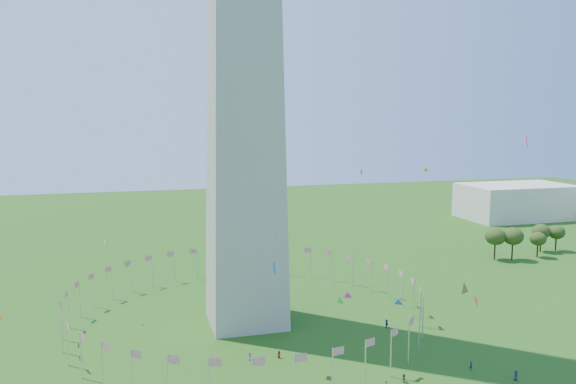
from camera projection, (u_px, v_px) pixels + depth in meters
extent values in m
cylinder|color=silver|center=(403.00, 289.00, 140.82)|extent=(0.24, 0.24, 9.00)
cylinder|color=silver|center=(388.00, 282.00, 147.30)|extent=(0.24, 0.24, 9.00)
cylinder|color=silver|center=(371.00, 275.00, 153.25)|extent=(0.24, 0.24, 9.00)
cylinder|color=silver|center=(353.00, 270.00, 158.51)|extent=(0.24, 0.24, 9.00)
cylinder|color=silver|center=(332.00, 266.00, 162.90)|extent=(0.24, 0.24, 9.00)
cylinder|color=silver|center=(311.00, 263.00, 166.30)|extent=(0.24, 0.24, 9.00)
cylinder|color=silver|center=(289.00, 261.00, 168.61)|extent=(0.24, 0.24, 9.00)
cylinder|color=silver|center=(266.00, 260.00, 169.75)|extent=(0.24, 0.24, 9.00)
cylinder|color=silver|center=(243.00, 260.00, 169.68)|extent=(0.24, 0.24, 9.00)
cylinder|color=silver|center=(220.00, 261.00, 168.42)|extent=(0.24, 0.24, 9.00)
cylinder|color=silver|center=(197.00, 263.00, 166.00)|extent=(0.24, 0.24, 9.00)
cylinder|color=silver|center=(174.00, 266.00, 162.49)|extent=(0.24, 0.24, 9.00)
cylinder|color=silver|center=(152.00, 271.00, 158.00)|extent=(0.24, 0.24, 9.00)
cylinder|color=silver|center=(131.00, 276.00, 152.67)|extent=(0.24, 0.24, 9.00)
cylinder|color=silver|center=(112.00, 282.00, 146.65)|extent=(0.24, 0.24, 9.00)
cylinder|color=silver|center=(94.00, 290.00, 140.13)|extent=(0.24, 0.24, 9.00)
cylinder|color=silver|center=(80.00, 299.00, 133.32)|extent=(0.24, 0.24, 9.00)
cylinder|color=silver|center=(69.00, 309.00, 126.41)|extent=(0.24, 0.24, 9.00)
cylinder|color=silver|center=(62.00, 320.00, 119.61)|extent=(0.24, 0.24, 9.00)
cylinder|color=silver|center=(61.00, 331.00, 113.14)|extent=(0.24, 0.24, 9.00)
cylinder|color=silver|center=(67.00, 343.00, 107.18)|extent=(0.24, 0.24, 9.00)
cylinder|color=silver|center=(81.00, 355.00, 101.93)|extent=(0.24, 0.24, 9.00)
cylinder|color=silver|center=(102.00, 366.00, 97.53)|extent=(0.24, 0.24, 9.00)
cylinder|color=silver|center=(132.00, 375.00, 94.13)|extent=(0.24, 0.24, 9.00)
cylinder|color=silver|center=(168.00, 381.00, 91.83)|extent=(0.24, 0.24, 9.00)
cylinder|color=silver|center=(209.00, 384.00, 90.69)|extent=(0.24, 0.24, 9.00)
cylinder|color=silver|center=(252.00, 384.00, 90.75)|extent=(0.24, 0.24, 9.00)
cylinder|color=silver|center=(294.00, 380.00, 92.01)|extent=(0.24, 0.24, 9.00)
cylinder|color=silver|center=(333.00, 374.00, 94.43)|extent=(0.24, 0.24, 9.00)
cylinder|color=silver|center=(365.00, 365.00, 97.94)|extent=(0.24, 0.24, 9.00)
cylinder|color=silver|center=(391.00, 354.00, 102.43)|extent=(0.24, 0.24, 9.00)
cylinder|color=silver|center=(409.00, 342.00, 107.77)|extent=(0.24, 0.24, 9.00)
cylinder|color=silver|center=(419.00, 330.00, 113.79)|extent=(0.24, 0.24, 9.00)
cylinder|color=silver|center=(423.00, 319.00, 120.30)|extent=(0.24, 0.24, 9.00)
cylinder|color=silver|center=(421.00, 308.00, 127.12)|extent=(0.24, 0.24, 9.00)
cylinder|color=silver|center=(414.00, 298.00, 134.03)|extent=(0.24, 0.24, 9.00)
cube|color=beige|center=(516.00, 201.00, 265.05)|extent=(50.00, 30.00, 16.00)
imported|color=gray|center=(250.00, 356.00, 109.97)|extent=(1.03, 0.94, 1.75)
imported|color=#183D23|center=(404.00, 378.00, 100.83)|extent=(1.26, 1.63, 1.62)
imported|color=#541314|center=(279.00, 354.00, 111.11)|extent=(0.85, 0.67, 1.54)
imported|color=#2C1747|center=(471.00, 366.00, 105.79)|extent=(0.76, 0.66, 1.77)
imported|color=#1E2647|center=(516.00, 375.00, 101.70)|extent=(1.09, 0.92, 1.90)
imported|color=#20254B|center=(387.00, 323.00, 127.18)|extent=(1.26, 1.92, 1.92)
plane|color=blue|center=(399.00, 303.00, 108.15)|extent=(1.38, 1.79, 1.97)
plane|color=red|center=(527.00, 142.00, 71.98)|extent=(1.78, 1.05, 2.00)
plane|color=white|center=(105.00, 242.00, 130.53)|extent=(0.19, 1.46, 1.46)
plane|color=green|center=(126.00, 265.00, 110.80)|extent=(1.13, 0.12, 1.12)
plane|color=blue|center=(276.00, 234.00, 110.45)|extent=(1.92, 0.96, 1.67)
plane|color=blue|center=(361.00, 172.00, 129.42)|extent=(0.67, 1.27, 1.43)
plane|color=red|center=(476.00, 301.00, 86.27)|extent=(0.92, 1.75, 1.66)
plane|color=green|center=(340.00, 301.00, 111.10)|extent=(1.18, 1.64, 1.75)
plane|color=blue|center=(274.00, 268.00, 104.39)|extent=(2.04, 1.29, 2.26)
plane|color=orange|center=(426.00, 170.00, 121.80)|extent=(1.15, 0.10, 1.15)
plane|color=white|center=(465.00, 289.00, 107.19)|extent=(2.24, 1.33, 2.35)
plane|color=#CC2699|center=(348.00, 296.00, 112.05)|extent=(1.58, 1.50, 2.05)
ellipsoid|color=#37511B|center=(495.00, 244.00, 187.37)|extent=(6.79, 6.79, 10.61)
ellipsoid|color=#37511B|center=(513.00, 244.00, 187.11)|extent=(6.91, 6.91, 10.79)
ellipsoid|color=#37511B|center=(538.00, 245.00, 190.76)|extent=(5.48, 5.48, 8.55)
ellipsoid|color=#37511B|center=(541.00, 238.00, 198.45)|extent=(6.26, 6.26, 9.77)
ellipsoid|color=#37511B|center=(556.00, 238.00, 199.75)|extent=(5.84, 5.84, 9.12)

